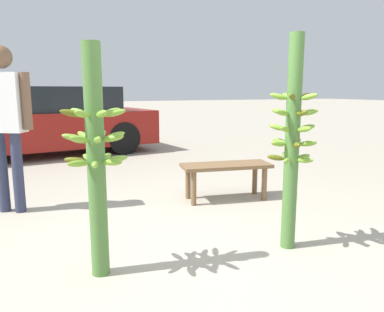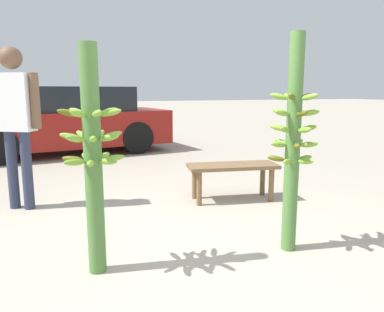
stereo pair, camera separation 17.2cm
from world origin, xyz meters
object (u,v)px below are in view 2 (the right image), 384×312
Objects in this scene: banana_stalk_center at (293,142)px; parked_car at (67,121)px; banana_stalk_left at (93,157)px; vendor_person at (15,113)px; market_bench at (233,171)px.

parked_car is (-1.37, 5.54, -0.22)m from banana_stalk_center.
vendor_person is (-0.58, 1.75, 0.21)m from banana_stalk_left.
vendor_person is at bearing 136.91° from banana_stalk_center.
banana_stalk_center reaches higher than banana_stalk_left.
market_bench is at bearing -161.63° from vendor_person.
banana_stalk_left is 1.48m from banana_stalk_center.
market_bench is at bearing -166.69° from parked_car.
banana_stalk_left is at bearing 140.07° from vendor_person.
parked_car is at bearing -68.77° from vendor_person.
vendor_person is at bearing 108.31° from banana_stalk_left.
parked_car is at bearing 121.32° from market_bench.
banana_stalk_center is 0.99× the size of vendor_person.
banana_stalk_left reaches higher than market_bench.
banana_stalk_center is 2.81m from vendor_person.
parked_car reaches higher than market_bench.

